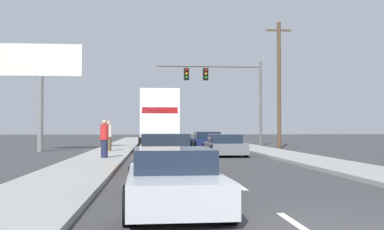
{
  "coord_description": "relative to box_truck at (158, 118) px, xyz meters",
  "views": [
    {
      "loc": [
        -2.29,
        -6.33,
        1.54
      ],
      "look_at": [
        -0.36,
        16.13,
        2.14
      ],
      "focal_mm": 43.46,
      "sensor_mm": 36.0,
      "label": 1
    }
  ],
  "objects": [
    {
      "name": "ground_plane",
      "position": [
        1.92,
        0.88,
        -2.13
      ],
      "size": [
        140.0,
        140.0,
        0.0
      ],
      "primitive_type": "plane",
      "color": "#3D3D3F"
    },
    {
      "name": "sidewalk_right",
      "position": [
        6.7,
        -4.12,
        -2.06
      ],
      "size": [
        2.46,
        80.0,
        0.14
      ],
      "primitive_type": "cube",
      "color": "#9E9E99",
      "rests_on": "ground_plane"
    },
    {
      "name": "sidewalk_left",
      "position": [
        -2.86,
        -4.12,
        -2.06
      ],
      "size": [
        2.46,
        80.0,
        0.14
      ],
      "primitive_type": "cube",
      "color": "#9E9E99",
      "rests_on": "ground_plane"
    },
    {
      "name": "lane_markings",
      "position": [
        1.92,
        -0.74,
        -2.12
      ],
      "size": [
        0.14,
        57.0,
        0.01
      ],
      "color": "silver",
      "rests_on": "ground_plane"
    },
    {
      "name": "box_truck",
      "position": [
        0.0,
        0.0,
        0.0
      ],
      "size": [
        2.62,
        7.69,
        3.82
      ],
      "color": "white",
      "rests_on": "ground_plane"
    },
    {
      "name": "car_white",
      "position": [
        0.01,
        -7.51,
        -1.59
      ],
      "size": [
        1.95,
        4.56,
        1.17
      ],
      "color": "white",
      "rests_on": "ground_plane"
    },
    {
      "name": "car_orange",
      "position": [
        0.06,
        -13.6,
        -1.54
      ],
      "size": [
        2.06,
        4.65,
        1.32
      ],
      "color": "orange",
      "rests_on": "ground_plane"
    },
    {
      "name": "car_silver",
      "position": [
        0.04,
        -21.39,
        -1.61
      ],
      "size": [
        1.91,
        4.52,
        1.13
      ],
      "color": "#B7BABF",
      "rests_on": "ground_plane"
    },
    {
      "name": "car_navy",
      "position": [
        3.46,
        2.19,
        -1.56
      ],
      "size": [
        2.0,
        4.36,
        1.24
      ],
      "color": "#141E4C",
      "rests_on": "ground_plane"
    },
    {
      "name": "car_gray",
      "position": [
        3.55,
        -5.4,
        -1.59
      ],
      "size": [
        2.01,
        4.18,
        1.17
      ],
      "color": "slate",
      "rests_on": "ground_plane"
    },
    {
      "name": "traffic_signal_mast",
      "position": [
        4.99,
        7.04,
        3.14
      ],
      "size": [
        8.65,
        0.69,
        6.99
      ],
      "color": "#595B56",
      "rests_on": "ground_plane"
    },
    {
      "name": "utility_pole_mid",
      "position": [
        8.8,
        2.51,
        2.62
      ],
      "size": [
        1.8,
        0.28,
        9.22
      ],
      "color": "brown",
      "rests_on": "ground_plane"
    },
    {
      "name": "roadside_billboard",
      "position": [
        -7.47,
        -0.26,
        2.94
      ],
      "size": [
        5.2,
        0.36,
        6.87
      ],
      "color": "slate",
      "rests_on": "ground_plane"
    },
    {
      "name": "pedestrian_near_corner",
      "position": [
        -2.57,
        -8.72,
        -1.1
      ],
      "size": [
        0.38,
        0.38,
        1.77
      ],
      "color": "#1E233F",
      "rests_on": "sidewalk_left"
    },
    {
      "name": "pedestrian_mid_block",
      "position": [
        -2.96,
        -2.3,
        -1.09
      ],
      "size": [
        0.38,
        0.38,
        1.79
      ],
      "color": "brown",
      "rests_on": "sidewalk_left"
    }
  ]
}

